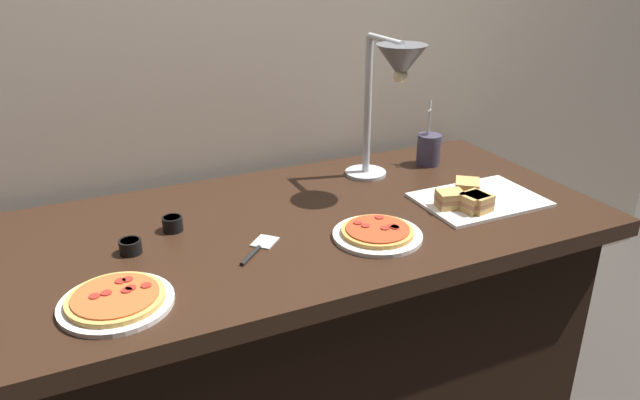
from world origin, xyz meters
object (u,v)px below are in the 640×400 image
(pizza_plate_center, at_px, (116,300))
(heat_lamp, at_px, (394,77))
(sauce_cup_near, at_px, (173,223))
(pizza_plate_front, at_px, (377,233))
(serving_spatula, at_px, (258,248))
(utensil_holder, at_px, (429,149))
(sauce_cup_far, at_px, (130,246))
(sandwich_platter, at_px, (473,199))

(pizza_plate_center, bearing_deg, heat_lamp, 19.72)
(heat_lamp, distance_m, sauce_cup_near, 0.78)
(heat_lamp, bearing_deg, pizza_plate_front, -126.09)
(pizza_plate_center, relative_size, serving_spatula, 1.74)
(heat_lamp, bearing_deg, utensil_holder, 30.49)
(sauce_cup_far, bearing_deg, pizza_plate_center, -106.30)
(sauce_cup_far, distance_m, serving_spatula, 0.33)
(sauce_cup_near, height_order, serving_spatula, sauce_cup_near)
(heat_lamp, distance_m, sandwich_platter, 0.44)
(pizza_plate_front, bearing_deg, serving_spatula, 167.14)
(serving_spatula, bearing_deg, sandwich_platter, -0.42)
(sauce_cup_near, distance_m, sauce_cup_far, 0.15)
(heat_lamp, bearing_deg, pizza_plate_center, -160.28)
(pizza_plate_front, relative_size, sandwich_platter, 0.66)
(pizza_plate_center, height_order, utensil_holder, utensil_holder)
(pizza_plate_center, height_order, sandwich_platter, sandwich_platter)
(heat_lamp, relative_size, sauce_cup_near, 8.48)
(sauce_cup_far, relative_size, serving_spatula, 0.39)
(pizza_plate_front, xyz_separation_m, sandwich_platter, (0.37, 0.07, 0.01))
(utensil_holder, height_order, serving_spatula, utensil_holder)
(sauce_cup_near, bearing_deg, sauce_cup_far, -146.03)
(sauce_cup_near, relative_size, sauce_cup_far, 0.98)
(pizza_plate_center, xyz_separation_m, sauce_cup_near, (0.20, 0.32, 0.01))
(pizza_plate_front, distance_m, sauce_cup_near, 0.57)
(pizza_plate_center, relative_size, sandwich_platter, 0.68)
(sauce_cup_near, height_order, utensil_holder, utensil_holder)
(sandwich_platter, relative_size, serving_spatula, 2.57)
(heat_lamp, relative_size, serving_spatula, 3.28)
(serving_spatula, bearing_deg, pizza_plate_front, -12.86)
(sauce_cup_near, relative_size, utensil_holder, 0.24)
(utensil_holder, bearing_deg, serving_spatula, -155.38)
(sandwich_platter, bearing_deg, serving_spatula, 179.58)
(sauce_cup_far, bearing_deg, utensil_holder, 12.31)
(sauce_cup_near, xyz_separation_m, sauce_cup_far, (-0.13, -0.09, -0.00))
(heat_lamp, xyz_separation_m, pizza_plate_center, (-0.89, -0.32, -0.35))
(heat_lamp, xyz_separation_m, sauce_cup_near, (-0.69, -0.00, -0.34))
(sauce_cup_far, bearing_deg, pizza_plate_front, -17.10)
(utensil_holder, xyz_separation_m, serving_spatula, (-0.77, -0.35, -0.05))
(sandwich_platter, bearing_deg, utensil_holder, 77.21)
(pizza_plate_center, bearing_deg, utensil_holder, 22.26)
(heat_lamp, height_order, utensil_holder, heat_lamp)
(pizza_plate_center, relative_size, sauce_cup_far, 4.41)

